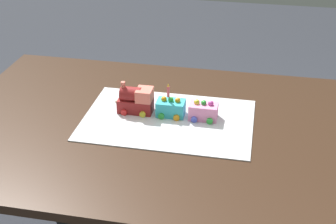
{
  "coord_description": "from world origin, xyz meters",
  "views": [
    {
      "loc": [
        0.36,
        -1.4,
        1.61
      ],
      "look_at": [
        0.08,
        0.04,
        0.77
      ],
      "focal_mm": 51.1,
      "sensor_mm": 36.0,
      "label": 1
    }
  ],
  "objects_px": {
    "cake_locomotive": "(136,100)",
    "cake_car_flatbed_bubblegum": "(203,111)",
    "cake_car_tanker_turquoise": "(171,108)",
    "birthday_candle": "(168,91)",
    "dining_table": "(145,149)"
  },
  "relations": [
    {
      "from": "dining_table",
      "to": "cake_locomotive",
      "type": "xyz_separation_m",
      "value": [
        -0.05,
        0.07,
        0.16
      ]
    },
    {
      "from": "cake_locomotive",
      "to": "cake_car_tanker_turquoise",
      "type": "relative_size",
      "value": 1.4
    },
    {
      "from": "cake_car_tanker_turquoise",
      "to": "cake_locomotive",
      "type": "bearing_deg",
      "value": -180.0
    },
    {
      "from": "cake_locomotive",
      "to": "dining_table",
      "type": "bearing_deg",
      "value": -56.27
    },
    {
      "from": "cake_locomotive",
      "to": "cake_car_tanker_turquoise",
      "type": "height_order",
      "value": "cake_locomotive"
    },
    {
      "from": "cake_car_tanker_turquoise",
      "to": "birthday_candle",
      "type": "xyz_separation_m",
      "value": [
        -0.01,
        -0.0,
        0.07
      ]
    },
    {
      "from": "cake_locomotive",
      "to": "birthday_candle",
      "type": "relative_size",
      "value": 2.61
    },
    {
      "from": "dining_table",
      "to": "birthday_candle",
      "type": "distance_m",
      "value": 0.23
    },
    {
      "from": "cake_car_tanker_turquoise",
      "to": "birthday_candle",
      "type": "height_order",
      "value": "birthday_candle"
    },
    {
      "from": "dining_table",
      "to": "cake_car_flatbed_bubblegum",
      "type": "height_order",
      "value": "cake_car_flatbed_bubblegum"
    },
    {
      "from": "cake_locomotive",
      "to": "cake_car_flatbed_bubblegum",
      "type": "bearing_deg",
      "value": 0.0
    },
    {
      "from": "dining_table",
      "to": "cake_car_flatbed_bubblegum",
      "type": "distance_m",
      "value": 0.25
    },
    {
      "from": "cake_car_tanker_turquoise",
      "to": "dining_table",
      "type": "bearing_deg",
      "value": -138.1
    },
    {
      "from": "birthday_candle",
      "to": "dining_table",
      "type": "bearing_deg",
      "value": -134.64
    },
    {
      "from": "cake_locomotive",
      "to": "cake_car_flatbed_bubblegum",
      "type": "height_order",
      "value": "cake_locomotive"
    }
  ]
}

